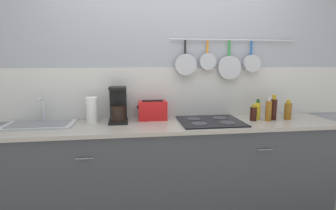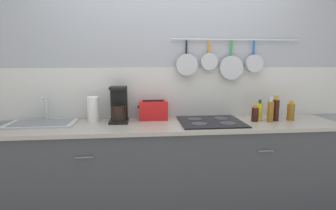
{
  "view_description": "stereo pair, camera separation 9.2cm",
  "coord_description": "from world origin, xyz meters",
  "px_view_note": "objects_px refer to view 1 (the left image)",
  "views": [
    {
      "loc": [
        -0.38,
        -2.32,
        1.48
      ],
      "look_at": [
        -0.05,
        0.0,
        1.09
      ],
      "focal_mm": 28.0,
      "sensor_mm": 36.0,
      "label": 1
    },
    {
      "loc": [
        -0.29,
        -2.33,
        1.48
      ],
      "look_at": [
        -0.05,
        0.0,
        1.09
      ],
      "focal_mm": 28.0,
      "sensor_mm": 36.0,
      "label": 2
    }
  ],
  "objects_px": {
    "bottle_sesame_oil": "(288,111)",
    "bottle_vinegar": "(258,110)",
    "bottle_cooking_wine": "(272,110)",
    "toaster": "(153,110)",
    "paper_towel_roll": "(92,110)",
    "coffee_maker": "(118,108)",
    "bottle_olive_oil": "(253,113)",
    "bottle_dish_soap": "(269,110)",
    "bottle_hot_sauce": "(273,109)"
  },
  "relations": [
    {
      "from": "coffee_maker",
      "to": "bottle_dish_soap",
      "type": "height_order",
      "value": "coffee_maker"
    },
    {
      "from": "paper_towel_roll",
      "to": "coffee_maker",
      "type": "relative_size",
      "value": 0.71
    },
    {
      "from": "paper_towel_roll",
      "to": "bottle_dish_soap",
      "type": "bearing_deg",
      "value": -5.92
    },
    {
      "from": "bottle_cooking_wine",
      "to": "bottle_vinegar",
      "type": "bearing_deg",
      "value": -153.65
    },
    {
      "from": "toaster",
      "to": "bottle_dish_soap",
      "type": "bearing_deg",
      "value": -10.55
    },
    {
      "from": "coffee_maker",
      "to": "bottle_vinegar",
      "type": "relative_size",
      "value": 1.67
    },
    {
      "from": "paper_towel_roll",
      "to": "bottle_olive_oil",
      "type": "bearing_deg",
      "value": -5.32
    },
    {
      "from": "coffee_maker",
      "to": "toaster",
      "type": "bearing_deg",
      "value": 9.29
    },
    {
      "from": "coffee_maker",
      "to": "bottle_cooking_wine",
      "type": "distance_m",
      "value": 1.58
    },
    {
      "from": "paper_towel_roll",
      "to": "toaster",
      "type": "height_order",
      "value": "paper_towel_roll"
    },
    {
      "from": "toaster",
      "to": "bottle_olive_oil",
      "type": "distance_m",
      "value": 0.98
    },
    {
      "from": "bottle_vinegar",
      "to": "bottle_sesame_oil",
      "type": "height_order",
      "value": "bottle_vinegar"
    },
    {
      "from": "paper_towel_roll",
      "to": "coffee_maker",
      "type": "height_order",
      "value": "coffee_maker"
    },
    {
      "from": "coffee_maker",
      "to": "bottle_hot_sauce",
      "type": "height_order",
      "value": "coffee_maker"
    },
    {
      "from": "bottle_sesame_oil",
      "to": "bottle_vinegar",
      "type": "bearing_deg",
      "value": 171.62
    },
    {
      "from": "bottle_cooking_wine",
      "to": "bottle_sesame_oil",
      "type": "xyz_separation_m",
      "value": [
        0.08,
        -0.15,
        0.02
      ]
    },
    {
      "from": "bottle_dish_soap",
      "to": "bottle_olive_oil",
      "type": "bearing_deg",
      "value": 167.49
    },
    {
      "from": "bottle_olive_oil",
      "to": "bottle_sesame_oil",
      "type": "distance_m",
      "value": 0.37
    },
    {
      "from": "bottle_vinegar",
      "to": "paper_towel_roll",
      "type": "bearing_deg",
      "value": 176.93
    },
    {
      "from": "bottle_olive_oil",
      "to": "bottle_hot_sauce",
      "type": "height_order",
      "value": "bottle_hot_sauce"
    },
    {
      "from": "paper_towel_roll",
      "to": "bottle_sesame_oil",
      "type": "relative_size",
      "value": 1.23
    },
    {
      "from": "coffee_maker",
      "to": "paper_towel_roll",
      "type": "bearing_deg",
      "value": 174.81
    },
    {
      "from": "paper_towel_roll",
      "to": "toaster",
      "type": "distance_m",
      "value": 0.57
    },
    {
      "from": "bottle_vinegar",
      "to": "bottle_cooking_wine",
      "type": "xyz_separation_m",
      "value": [
        0.22,
        0.11,
        -0.02
      ]
    },
    {
      "from": "paper_towel_roll",
      "to": "bottle_sesame_oil",
      "type": "distance_m",
      "value": 1.9
    },
    {
      "from": "bottle_cooking_wine",
      "to": "coffee_maker",
      "type": "bearing_deg",
      "value": -178.4
    },
    {
      "from": "bottle_olive_oil",
      "to": "bottle_hot_sauce",
      "type": "xyz_separation_m",
      "value": [
        0.21,
        0.01,
        0.04
      ]
    },
    {
      "from": "paper_towel_roll",
      "to": "bottle_dish_soap",
      "type": "relative_size",
      "value": 1.01
    },
    {
      "from": "paper_towel_roll",
      "to": "coffee_maker",
      "type": "distance_m",
      "value": 0.24
    },
    {
      "from": "paper_towel_roll",
      "to": "bottle_cooking_wine",
      "type": "relative_size",
      "value": 1.6
    },
    {
      "from": "coffee_maker",
      "to": "bottle_vinegar",
      "type": "height_order",
      "value": "coffee_maker"
    },
    {
      "from": "bottle_hot_sauce",
      "to": "bottle_sesame_oil",
      "type": "distance_m",
      "value": 0.16
    },
    {
      "from": "bottle_vinegar",
      "to": "bottle_cooking_wine",
      "type": "bearing_deg",
      "value": 26.35
    },
    {
      "from": "bottle_vinegar",
      "to": "bottle_dish_soap",
      "type": "relative_size",
      "value": 0.85
    },
    {
      "from": "toaster",
      "to": "paper_towel_roll",
      "type": "bearing_deg",
      "value": -176.84
    },
    {
      "from": "bottle_olive_oil",
      "to": "bottle_cooking_wine",
      "type": "xyz_separation_m",
      "value": [
        0.29,
        0.16,
        -0.0
      ]
    },
    {
      "from": "bottle_olive_oil",
      "to": "bottle_dish_soap",
      "type": "distance_m",
      "value": 0.14
    },
    {
      "from": "paper_towel_roll",
      "to": "bottle_hot_sauce",
      "type": "distance_m",
      "value": 1.75
    },
    {
      "from": "paper_towel_roll",
      "to": "toaster",
      "type": "bearing_deg",
      "value": 3.16
    },
    {
      "from": "bottle_cooking_wine",
      "to": "bottle_sesame_oil",
      "type": "distance_m",
      "value": 0.17
    },
    {
      "from": "paper_towel_roll",
      "to": "bottle_hot_sauce",
      "type": "xyz_separation_m",
      "value": [
        1.74,
        -0.13,
        -0.01
      ]
    },
    {
      "from": "bottle_olive_oil",
      "to": "bottle_hot_sauce",
      "type": "bearing_deg",
      "value": 3.22
    },
    {
      "from": "toaster",
      "to": "bottle_olive_oil",
      "type": "relative_size",
      "value": 1.81
    },
    {
      "from": "toaster",
      "to": "bottle_cooking_wine",
      "type": "height_order",
      "value": "toaster"
    },
    {
      "from": "coffee_maker",
      "to": "bottle_sesame_oil",
      "type": "bearing_deg",
      "value": -3.72
    },
    {
      "from": "paper_towel_roll",
      "to": "bottle_hot_sauce",
      "type": "bearing_deg",
      "value": -4.29
    },
    {
      "from": "coffee_maker",
      "to": "bottle_sesame_oil",
      "type": "height_order",
      "value": "coffee_maker"
    },
    {
      "from": "bottle_vinegar",
      "to": "coffee_maker",
      "type": "bearing_deg",
      "value": 177.31
    },
    {
      "from": "toaster",
      "to": "bottle_vinegar",
      "type": "xyz_separation_m",
      "value": [
        1.03,
        -0.12,
        -0.01
      ]
    },
    {
      "from": "toaster",
      "to": "bottle_vinegar",
      "type": "bearing_deg",
      "value": -6.49
    }
  ]
}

